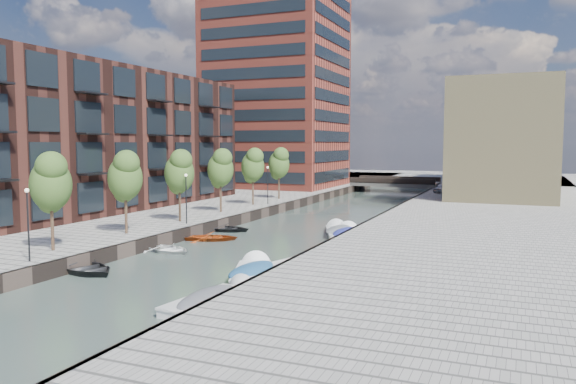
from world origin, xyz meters
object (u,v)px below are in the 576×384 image
Objects in this scene: motorboat_3 at (346,234)px; car at (443,188)px; tree_5 at (253,165)px; sloop_4 at (226,231)px; sloop_3 at (168,252)px; motorboat_0 at (252,272)px; motorboat_2 at (301,263)px; bridge at (395,183)px; sloop_1 at (86,273)px; tree_1 at (51,181)px; tree_3 at (179,171)px; tree_2 at (125,175)px; motorboat_4 at (338,232)px; sloop_2 at (212,240)px; motorboat_1 at (214,300)px; tree_6 at (279,163)px; tree_4 at (220,167)px.

motorboat_3 is 33.85m from car.
tree_5 is 13.16m from sloop_4.
motorboat_0 is at bearing -99.32° from sloop_3.
car reaches higher than motorboat_2.
motorboat_0 reaches higher than motorboat_2.
bridge reaches higher than sloop_1.
tree_1 is at bearing -92.66° from car.
tree_5 reaches higher than motorboat_2.
motorboat_3 is at bearing 14.22° from tree_3.
car is at bearing 71.64° from tree_1.
bridge is 54.81m from tree_2.
car is (4.30, 32.70, 1.41)m from motorboat_4.
tree_2 is (0.00, 7.00, 0.00)m from tree_1.
bridge is at bearing -25.15° from sloop_2.
tree_1 is 1.38× the size of sloop_4.
motorboat_2 is (14.09, -7.70, -5.22)m from tree_3.
motorboat_4 is (0.09, 16.01, -0.00)m from motorboat_0.
sloop_4 is 9.78m from motorboat_4.
sloop_1 is (-5.39, -61.61, -1.39)m from bridge.
sloop_3 is at bearing -94.78° from bridge.
tree_3 is 14.00m from tree_5.
sloop_3 is at bearing -62.18° from tree_3.
sloop_4 is 16.87m from motorboat_0.
tree_5 is 28.96m from motorboat_0.
sloop_1 is 9.94m from motorboat_0.
sloop_3 is at bearing 10.40° from sloop_1.
tree_2 is 1.00× the size of tree_3.
sloop_2 is 17.84m from motorboat_1.
car is (16.96, 16.12, -3.68)m from tree_6.
sloop_3 is 0.71× the size of motorboat_3.
sloop_2 is at bearing 11.61° from sloop_1.
sloop_2 is (4.30, 4.91, -5.31)m from tree_2.
sloop_1 is at bearing -67.78° from tree_2.
motorboat_1 is (13.44, -31.41, -5.09)m from tree_5.
tree_1 is 1.48× the size of sloop_3.
tree_4 is at bearing 25.25° from sloop_1.
tree_1 is 6.18m from sloop_1.
sloop_2 is at bearing 131.05° from motorboat_0.
sloop_4 is (3.10, 2.37, -5.31)m from tree_3.
tree_3 reaches higher than motorboat_1.
motorboat_0 reaches higher than motorboat_4.
motorboat_0 is (8.27, -9.50, 0.22)m from sloop_2.
bridge is at bearing 71.90° from tree_6.
tree_3 is at bearing 122.65° from sloop_4.
sloop_2 is 5.40m from sloop_3.
tree_1 is at bearing 139.87° from sloop_2.
motorboat_1 reaches higher than sloop_2.
car is at bearing 84.85° from motorboat_0.
tree_2 is at bearing 159.96° from motorboat_0.
tree_6 is 21.48m from motorboat_4.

